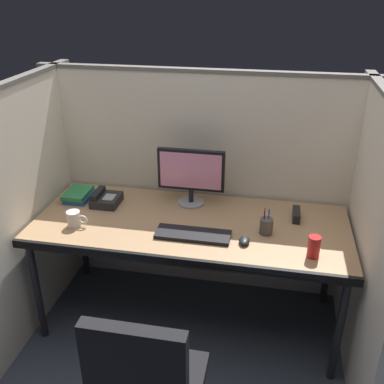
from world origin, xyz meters
TOP-DOWN VIEW (x-y plane):
  - ground_plane at (0.00, 0.00)m, footprint 8.00×8.00m
  - cubicle_partition_rear at (0.00, 0.74)m, footprint 2.21×0.06m
  - cubicle_partition_left at (-0.99, 0.20)m, footprint 0.06×1.41m
  - cubicle_partition_right at (0.99, 0.20)m, footprint 0.06×1.41m
  - desk at (0.00, 0.29)m, footprint 1.90×0.80m
  - monitor_center at (-0.04, 0.54)m, footprint 0.43×0.17m
  - keyboard_main at (0.05, 0.15)m, footprint 0.43×0.15m
  - computer_mouse at (0.34, 0.13)m, footprint 0.06×0.10m
  - book_stack at (-0.80, 0.47)m, footprint 0.16×0.21m
  - desk_phone at (-0.59, 0.43)m, footprint 0.17×0.19m
  - pen_cup at (0.45, 0.26)m, footprint 0.08×0.08m
  - red_stapler at (0.63, 0.47)m, footprint 0.04×0.15m
  - coffee_mug at (-0.67, 0.13)m, footprint 0.13×0.08m
  - soda_can at (0.71, 0.06)m, footprint 0.07×0.07m

SIDE VIEW (x-z plane):
  - ground_plane at x=0.00m, z-range 0.00..0.00m
  - desk at x=0.00m, z-range 0.32..1.06m
  - keyboard_main at x=0.05m, z-range 0.74..0.76m
  - computer_mouse at x=0.34m, z-range 0.74..0.77m
  - red_stapler at x=0.63m, z-range 0.74..0.80m
  - book_stack at x=-0.80m, z-range 0.74..0.80m
  - desk_phone at x=-0.59m, z-range 0.73..0.82m
  - coffee_mug at x=-0.67m, z-range 0.74..0.84m
  - pen_cup at x=0.45m, z-range 0.71..0.87m
  - cubicle_partition_rear at x=0.00m, z-range 0.00..1.58m
  - cubicle_partition_left at x=-0.99m, z-range 0.00..1.58m
  - cubicle_partition_right at x=0.99m, z-range 0.00..1.58m
  - soda_can at x=0.71m, z-range 0.74..0.86m
  - monitor_center at x=-0.04m, z-range 0.77..1.14m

